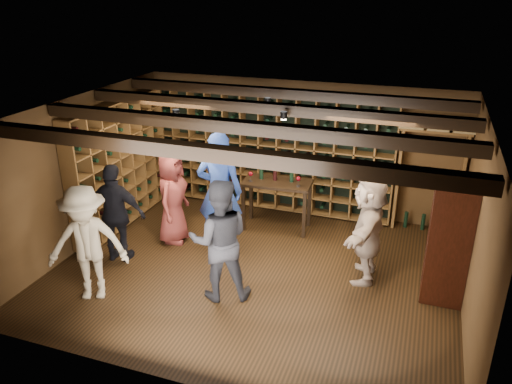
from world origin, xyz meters
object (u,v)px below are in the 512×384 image
(man_blue_shirt, at_px, (220,192))
(tasting_table, at_px, (277,187))
(display_cabinet, at_px, (448,244))
(guest_woman_black, at_px, (116,214))
(guest_beige, at_px, (368,228))
(guest_red_floral, at_px, (172,197))
(man_grey_suit, at_px, (220,240))
(guest_khaki, at_px, (87,244))

(man_blue_shirt, relative_size, tasting_table, 1.64)
(display_cabinet, height_order, tasting_table, display_cabinet)
(man_blue_shirt, xyz_separation_m, tasting_table, (0.66, 1.01, -0.22))
(guest_woman_black, height_order, guest_beige, guest_beige)
(guest_red_floral, relative_size, guest_beige, 0.97)
(man_grey_suit, xyz_separation_m, guest_red_floral, (-1.41, 1.27, -0.08))
(guest_beige, bearing_deg, tasting_table, -123.85)
(display_cabinet, height_order, guest_red_floral, display_cabinet)
(guest_khaki, bearing_deg, tasting_table, 33.61)
(guest_khaki, bearing_deg, guest_woman_black, 77.39)
(guest_woman_black, bearing_deg, man_grey_suit, 161.36)
(guest_khaki, distance_m, guest_beige, 3.97)
(guest_khaki, bearing_deg, display_cabinet, -5.60)
(guest_woman_black, bearing_deg, display_cabinet, 179.79)
(guest_red_floral, distance_m, guest_woman_black, 1.02)
(guest_khaki, height_order, tasting_table, guest_khaki)
(guest_woman_black, distance_m, guest_khaki, 1.03)
(man_grey_suit, relative_size, guest_beige, 1.07)
(display_cabinet, distance_m, tasting_table, 3.13)
(guest_khaki, distance_m, tasting_table, 3.43)
(guest_woman_black, relative_size, tasting_table, 1.31)
(man_blue_shirt, bearing_deg, guest_woman_black, 22.63)
(display_cabinet, relative_size, tasting_table, 1.42)
(man_blue_shirt, distance_m, guest_beige, 2.41)
(guest_woman_black, bearing_deg, man_blue_shirt, -153.81)
(man_blue_shirt, relative_size, guest_beige, 1.22)
(display_cabinet, relative_size, man_grey_suit, 0.99)
(man_blue_shirt, bearing_deg, man_grey_suit, 102.40)
(man_grey_suit, bearing_deg, guest_khaki, -3.25)
(guest_beige, distance_m, tasting_table, 2.09)
(display_cabinet, xyz_separation_m, tasting_table, (-2.84, 1.32, -0.06))
(guest_red_floral, distance_m, guest_khaki, 1.91)
(guest_red_floral, distance_m, guest_beige, 3.26)
(man_grey_suit, bearing_deg, guest_woman_black, -34.75)
(man_grey_suit, distance_m, guest_woman_black, 1.96)
(guest_red_floral, distance_m, tasting_table, 1.83)
(guest_woman_black, height_order, tasting_table, guest_woman_black)
(man_grey_suit, distance_m, guest_red_floral, 1.90)
(guest_red_floral, height_order, guest_woman_black, guest_woman_black)
(display_cabinet, height_order, guest_woman_black, display_cabinet)
(guest_woman_black, distance_m, tasting_table, 2.78)
(guest_red_floral, bearing_deg, guest_woman_black, 146.11)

